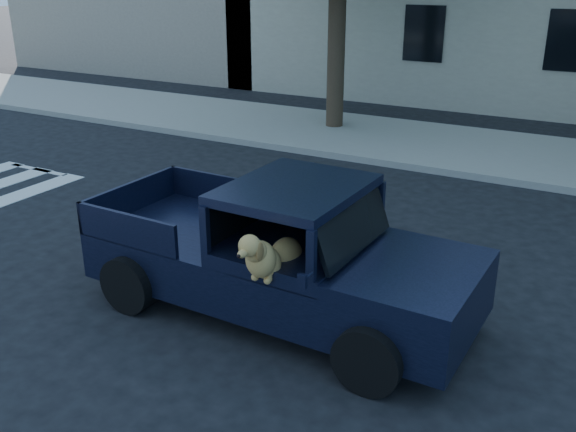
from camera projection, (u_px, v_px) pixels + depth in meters
name	position (u px, v px, depth m)	size (l,w,h in m)	color
ground	(290.00, 351.00, 7.21)	(120.00, 120.00, 0.00)	black
far_sidewalk	(485.00, 152.00, 14.67)	(60.00, 4.00, 0.15)	gray
lane_stripes	(530.00, 272.00, 9.07)	(21.60, 0.14, 0.01)	silver
pickup_truck	(273.00, 269.00, 7.86)	(4.82, 2.49, 1.71)	black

